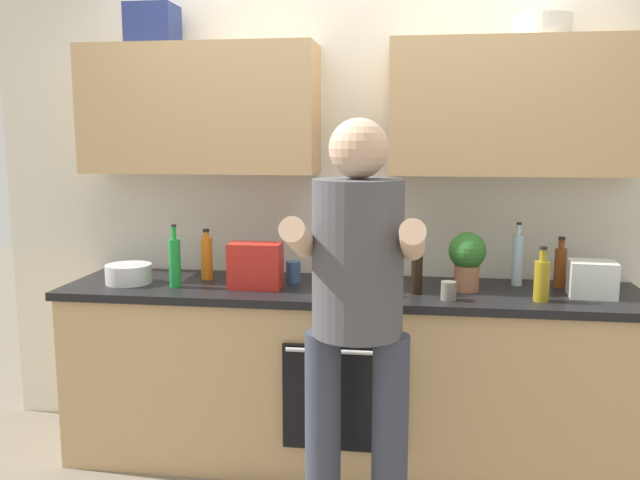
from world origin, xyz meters
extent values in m
plane|color=#756B5B|center=(0.00, 0.00, 0.00)|extent=(12.00, 12.00, 0.00)
cube|color=silver|center=(0.00, 0.36, 1.25)|extent=(4.00, 0.06, 2.50)
cube|color=tan|center=(-0.79, 0.17, 1.77)|extent=(1.22, 0.32, 0.65)
cube|color=tan|center=(0.79, 0.17, 1.77)|extent=(1.22, 0.32, 0.65)
cylinder|color=silver|center=(0.90, 0.17, 2.15)|extent=(0.27, 0.27, 0.10)
cube|color=navy|center=(-1.03, 0.17, 2.20)|extent=(0.24, 0.20, 0.20)
cube|color=tan|center=(0.00, 0.00, 0.43)|extent=(2.80, 0.60, 0.86)
cube|color=black|center=(0.00, 0.00, 0.88)|extent=(2.84, 0.64, 0.04)
cube|color=black|center=(0.01, -0.31, 0.45)|extent=(0.56, 0.02, 0.50)
cylinder|color=silver|center=(0.01, -0.33, 0.68)|extent=(0.52, 0.02, 0.02)
cylinder|color=#383D4C|center=(-0.02, -0.77, 0.45)|extent=(0.14, 0.14, 0.90)
cylinder|color=#383D4C|center=(0.24, -0.77, 0.45)|extent=(0.14, 0.14, 0.90)
cylinder|color=#4C4C51|center=(0.11, -0.77, 1.19)|extent=(0.34, 0.34, 0.58)
sphere|color=#D8AD8C|center=(0.11, -0.77, 1.59)|extent=(0.22, 0.22, 0.22)
cylinder|color=#D8AD8C|center=(-0.09, -0.89, 1.28)|extent=(0.09, 0.31, 0.19)
cylinder|color=#D8AD8C|center=(0.31, -0.89, 1.28)|extent=(0.09, 0.31, 0.19)
cylinder|color=olive|center=(0.89, -0.15, 0.99)|extent=(0.07, 0.07, 0.18)
cylinder|color=olive|center=(0.89, -0.15, 1.11)|extent=(0.03, 0.03, 0.05)
cylinder|color=black|center=(0.89, -0.15, 1.14)|extent=(0.03, 0.03, 0.01)
cylinder|color=black|center=(0.33, -0.08, 0.99)|extent=(0.05, 0.05, 0.19)
cylinder|color=black|center=(0.33, -0.08, 1.10)|extent=(0.03, 0.03, 0.03)
cylinder|color=black|center=(0.33, -0.08, 1.12)|extent=(0.03, 0.03, 0.01)
cylinder|color=#198C33|center=(-0.85, -0.10, 1.02)|extent=(0.06, 0.06, 0.24)
cylinder|color=#198C33|center=(-0.85, -0.10, 1.17)|extent=(0.02, 0.02, 0.06)
cylinder|color=black|center=(-0.85, -0.10, 1.21)|extent=(0.03, 0.03, 0.01)
cylinder|color=#8C4C14|center=(0.20, 0.02, 1.03)|extent=(0.06, 0.06, 0.27)
cylinder|color=#8C4C14|center=(0.20, 0.02, 1.19)|extent=(0.03, 0.03, 0.05)
cylinder|color=black|center=(0.20, 0.02, 1.22)|extent=(0.03, 0.03, 0.02)
cylinder|color=brown|center=(1.03, 0.16, 1.00)|extent=(0.06, 0.06, 0.19)
cylinder|color=brown|center=(1.03, 0.16, 1.12)|extent=(0.03, 0.03, 0.04)
cylinder|color=black|center=(1.03, 0.16, 1.14)|extent=(0.03, 0.03, 0.01)
cylinder|color=red|center=(0.05, -0.15, 0.98)|extent=(0.05, 0.05, 0.17)
cylinder|color=red|center=(0.05, -0.15, 1.09)|extent=(0.03, 0.03, 0.05)
cylinder|color=black|center=(0.05, -0.15, 1.12)|extent=(0.03, 0.03, 0.01)
cylinder|color=silver|center=(0.83, 0.17, 1.03)|extent=(0.05, 0.05, 0.25)
cylinder|color=silver|center=(0.83, 0.17, 1.18)|extent=(0.02, 0.02, 0.05)
cylinder|color=black|center=(0.83, 0.17, 1.21)|extent=(0.02, 0.02, 0.01)
cylinder|color=orange|center=(-0.75, 0.09, 1.01)|extent=(0.06, 0.06, 0.22)
cylinder|color=orange|center=(-0.75, 0.09, 1.14)|extent=(0.03, 0.03, 0.03)
cylinder|color=black|center=(-0.75, 0.09, 1.16)|extent=(0.03, 0.03, 0.01)
cylinder|color=slate|center=(0.48, -0.19, 0.94)|extent=(0.07, 0.07, 0.09)
cylinder|color=#33598C|center=(-0.29, 0.08, 0.95)|extent=(0.07, 0.07, 0.11)
cylinder|color=silver|center=(-1.11, -0.06, 0.95)|extent=(0.23, 0.23, 0.10)
cylinder|color=#9E6647|center=(0.57, 0.01, 0.96)|extent=(0.12, 0.12, 0.12)
sphere|color=#2D6B28|center=(0.57, 0.01, 1.10)|extent=(0.18, 0.18, 0.18)
cube|color=silver|center=(1.14, -0.03, 0.98)|extent=(0.22, 0.19, 0.17)
cube|color=red|center=(-0.45, -0.08, 1.01)|extent=(0.26, 0.14, 0.22)
camera|label=1|loc=(0.31, -3.18, 1.63)|focal=37.23mm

